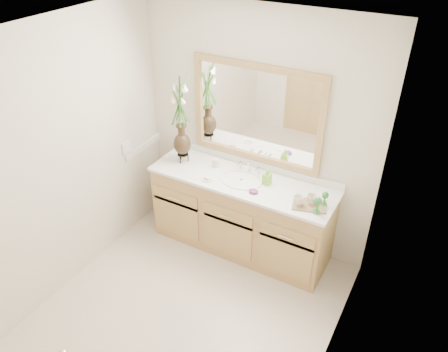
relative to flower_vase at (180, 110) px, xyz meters
The scene contains 22 objects.
floor 1.87m from the flower_vase, 56.28° to the right, with size 2.60×2.60×0.00m, color beige.
ceiling 1.59m from the flower_vase, 56.28° to the right, with size 2.40×2.60×0.02m, color white.
wall_back 0.76m from the flower_vase, 21.98° to the left, with size 2.40×0.02×2.40m, color beige.
wall_front 2.43m from the flower_vase, 73.61° to the right, with size 2.40×0.02×2.40m, color beige.
wall_left 1.16m from the flower_vase, 116.76° to the right, with size 0.02×2.60×2.40m, color beige.
wall_right 2.15m from the flower_vase, 28.54° to the right, with size 0.02×2.60×2.40m, color beige.
vanity 1.21m from the flower_vase, ahead, with size 1.80×0.55×0.80m.
counter 0.90m from the flower_vase, ahead, with size 1.84×0.57×0.03m, color white.
sink 0.93m from the flower_vase, ahead, with size 0.38×0.34×0.23m.
mirror 0.73m from the flower_vase, 20.38° to the left, with size 1.32×0.04×0.97m.
switch_plate 0.71m from the flower_vase, 152.72° to the right, with size 0.02×0.12×0.12m, color white.
door 2.37m from the flower_vase, 80.57° to the right, with size 0.80×0.03×2.00m, color tan.
flower_vase is the anchor object (origin of this frame).
tumbler 0.64m from the flower_vase, 12.50° to the left, with size 0.07×0.07×0.08m, color beige.
soap_dish 0.71m from the flower_vase, 24.45° to the right, with size 0.10×0.10×0.03m.
soap_bottle 1.05m from the flower_vase, ahead, with size 0.06×0.06×0.14m, color #81CB2F.
purple_dish 1.05m from the flower_vase, 10.17° to the right, with size 0.09×0.07×0.03m, color #68287A.
tray 1.51m from the flower_vase, ahead, with size 0.29×0.20×0.01m, color brown.
mug_left 1.41m from the flower_vase, ahead, with size 0.09×0.08×0.09m, color beige.
mug_right 1.49m from the flower_vase, ahead, with size 0.09×0.09×0.09m, color beige.
goblet_front 1.56m from the flower_vase, ahead, with size 0.07×0.07×0.15m.
goblet_back 1.58m from the flower_vase, ahead, with size 0.06×0.06×0.13m.
Camera 1 is at (1.56, -2.13, 3.11)m, focal length 35.00 mm.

